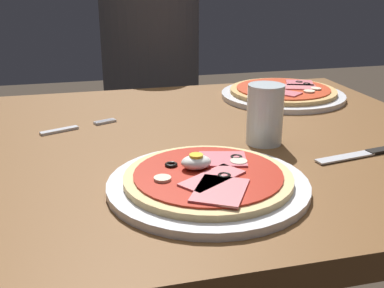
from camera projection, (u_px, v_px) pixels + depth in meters
name	position (u px, v px, depth m)	size (l,w,h in m)	color
dining_table	(181.00, 200.00, 0.93)	(1.05, 0.84, 0.75)	brown
pizza_foreground	(208.00, 181.00, 0.68)	(0.29, 0.29, 0.05)	white
pizza_across_left	(283.00, 93.00, 1.17)	(0.30, 0.30, 0.03)	white
water_glass_near	(265.00, 118.00, 0.85)	(0.06, 0.06, 0.11)	silver
fork	(73.00, 128.00, 0.95)	(0.15, 0.07, 0.00)	silver
knife	(371.00, 152.00, 0.82)	(0.20, 0.05, 0.01)	silver
diner_person	(152.00, 118.00, 1.66)	(0.32, 0.32, 1.18)	black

